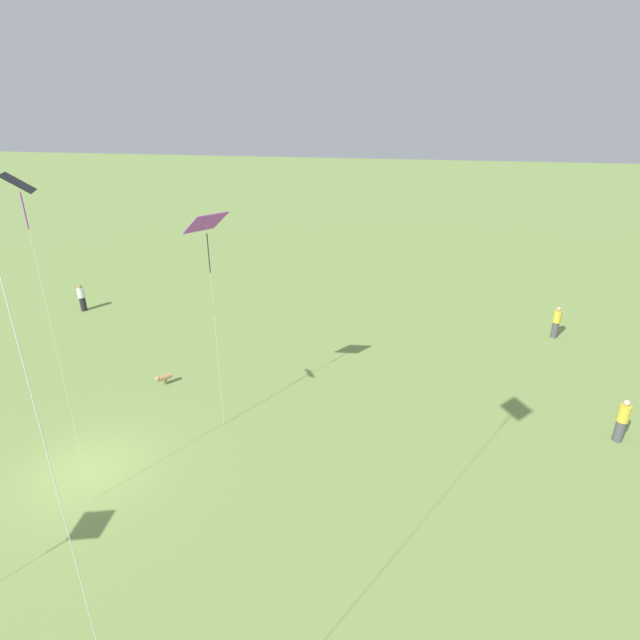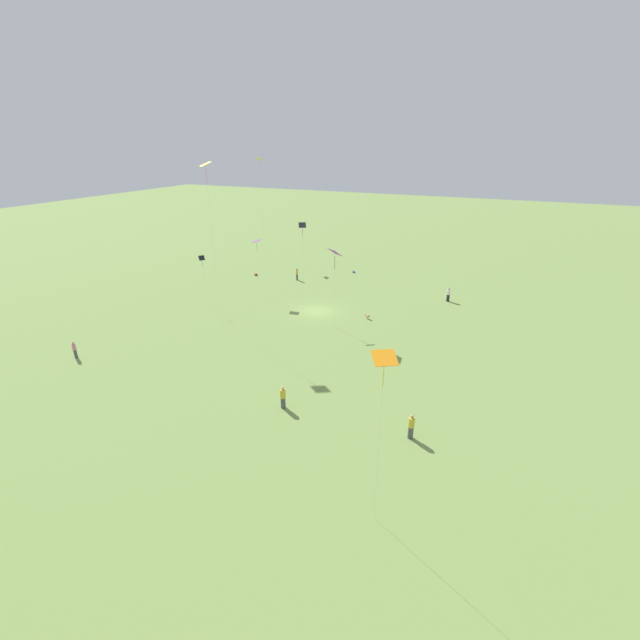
% 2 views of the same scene
% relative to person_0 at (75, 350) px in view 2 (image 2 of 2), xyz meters
% --- Properties ---
extents(ground_plane, '(240.00, 240.00, 0.00)m').
position_rel_person_0_xyz_m(ground_plane, '(-15.61, -19.79, -0.83)').
color(ground_plane, '#7A994C').
extents(person_0, '(0.43, 0.43, 1.63)m').
position_rel_person_0_xyz_m(person_0, '(0.00, 0.00, 0.00)').
color(person_0, '#4C4C51').
rests_on(person_0, ground_plane).
extents(person_1, '(0.46, 0.46, 1.69)m').
position_rel_person_0_xyz_m(person_1, '(-7.90, -29.69, 0.03)').
color(person_1, '#4C4C51').
rests_on(person_1, ground_plane).
extents(person_2, '(0.58, 0.58, 1.84)m').
position_rel_person_0_xyz_m(person_2, '(-30.98, -1.13, 0.08)').
color(person_2, '#4C4C51').
rests_on(person_2, ground_plane).
extents(person_3, '(0.56, 0.56, 1.81)m').
position_rel_person_0_xyz_m(person_3, '(-21.41, -0.76, 0.07)').
color(person_3, '#4C4C51').
rests_on(person_3, ground_plane).
extents(person_4, '(0.55, 0.55, 1.72)m').
position_rel_person_0_xyz_m(person_4, '(-29.14, -29.53, 0.02)').
color(person_4, '#232328').
rests_on(person_4, ground_plane).
extents(kite_0, '(1.63, 1.57, 8.64)m').
position_rel_person_0_xyz_m(kite_0, '(-19.23, -16.09, 7.27)').
color(kite_0, purple).
rests_on(kite_0, ground_plane).
extents(kite_1, '(1.19, 1.13, 16.14)m').
position_rel_person_0_xyz_m(kite_1, '(3.96, -40.42, 14.24)').
color(kite_1, yellow).
rests_on(kite_1, ground_plane).
extents(kite_2, '(1.18, 1.20, 7.31)m').
position_rel_person_0_xyz_m(kite_2, '(-6.50, -21.71, 6.15)').
color(kite_2, purple).
rests_on(kite_2, ground_plane).
extents(kite_3, '(1.00, 0.96, 10.41)m').
position_rel_person_0_xyz_m(kite_3, '(-14.32, -18.75, 8.87)').
color(kite_3, black).
rests_on(kite_3, ground_plane).
extents(kite_4, '(1.47, 1.45, 9.81)m').
position_rel_person_0_xyz_m(kite_4, '(-30.76, 6.30, 8.57)').
color(kite_4, orange).
rests_on(kite_4, ground_plane).
extents(kite_5, '(0.80, 0.83, 6.24)m').
position_rel_person_0_xyz_m(kite_5, '(-2.64, -15.81, 4.93)').
color(kite_5, black).
rests_on(kite_5, ground_plane).
extents(kite_6, '(1.57, 1.56, 16.72)m').
position_rel_person_0_xyz_m(kite_6, '(-7.07, -12.54, 15.07)').
color(kite_6, yellow).
rests_on(kite_6, ground_plane).
extents(dog_0, '(0.71, 0.62, 0.55)m').
position_rel_person_0_xyz_m(dog_0, '(-21.66, -20.02, -0.44)').
color(dog_0, tan).
rests_on(dog_0, ground_plane).
extents(picnic_bag_0, '(0.46, 0.47, 0.30)m').
position_rel_person_0_xyz_m(picnic_bag_0, '(-1.29, -29.16, -0.68)').
color(picnic_bag_0, '#933833').
rests_on(picnic_bag_0, ground_plane).
extents(picnic_bag_1, '(0.29, 0.40, 0.27)m').
position_rel_person_0_xyz_m(picnic_bag_1, '(-14.10, -36.53, -0.69)').
color(picnic_bag_1, '#33518C').
rests_on(picnic_bag_1, ground_plane).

